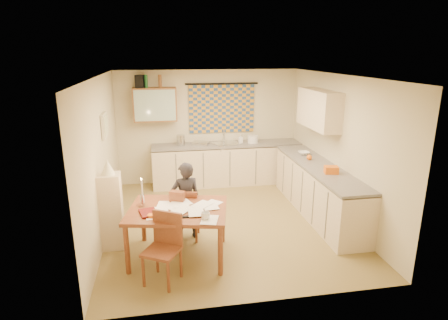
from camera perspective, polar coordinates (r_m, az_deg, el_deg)
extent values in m
cube|color=olive|center=(6.67, 0.33, -9.35)|extent=(4.00, 4.50, 0.02)
cube|color=white|center=(6.03, 0.37, 12.80)|extent=(4.00, 4.50, 0.02)
cube|color=beige|center=(8.41, -2.40, 5.09)|extent=(4.00, 0.02, 2.50)
cube|color=beige|center=(4.15, 5.95, -6.84)|extent=(4.00, 0.02, 2.50)
cube|color=beige|center=(6.21, -18.22, 0.27)|extent=(0.02, 4.50, 2.50)
cube|color=beige|center=(6.87, 17.09, 1.85)|extent=(0.02, 4.50, 2.50)
cube|color=navy|center=(8.35, -0.33, 7.80)|extent=(1.45, 0.03, 1.05)
cylinder|color=black|center=(8.27, -0.31, 11.56)|extent=(1.60, 0.04, 0.04)
cube|color=brown|center=(8.08, -10.47, 8.33)|extent=(0.90, 0.34, 0.70)
cube|color=#99B2A5|center=(7.91, -10.47, 8.16)|extent=(0.84, 0.02, 0.64)
cube|color=beige|center=(7.17, 14.23, 7.54)|extent=(0.34, 1.30, 0.70)
cube|color=beige|center=(6.49, -17.74, 5.07)|extent=(0.04, 0.50, 0.40)
cube|color=silver|center=(6.49, -17.52, 5.08)|extent=(0.01, 0.42, 0.32)
cube|color=beige|center=(8.37, 0.52, -0.74)|extent=(3.30, 0.60, 0.86)
cube|color=#5F5C5A|center=(8.25, 0.53, 2.38)|extent=(3.30, 0.62, 0.04)
cube|color=beige|center=(7.03, 14.07, -4.61)|extent=(0.60, 2.95, 0.86)
cube|color=#5F5C5A|center=(6.88, 14.33, -0.94)|extent=(0.62, 2.95, 0.04)
cube|color=white|center=(6.26, 17.50, -7.74)|extent=(0.54, 0.54, 0.82)
cube|color=black|center=(6.10, 17.83, -4.10)|extent=(0.52, 0.52, 0.03)
cube|color=silver|center=(8.25, 0.34, 2.24)|extent=(0.67, 0.61, 0.10)
cylinder|color=silver|center=(8.37, -0.02, 3.72)|extent=(0.03, 0.03, 0.28)
cube|color=silver|center=(8.15, -3.58, 2.55)|extent=(0.43, 0.40, 0.06)
cylinder|color=silver|center=(8.10, -6.60, 3.03)|extent=(0.19, 0.19, 0.24)
cylinder|color=white|center=(8.34, 4.42, 3.20)|extent=(0.32, 0.32, 0.16)
imported|color=white|center=(8.33, 2.53, 3.28)|extent=(0.11, 0.11, 0.18)
imported|color=white|center=(7.53, 12.06, 1.05)|extent=(0.23, 0.23, 0.05)
cube|color=orange|center=(6.46, 16.03, -1.45)|extent=(0.25, 0.20, 0.12)
sphere|color=orange|center=(7.15, 12.86, 0.39)|extent=(0.10, 0.10, 0.10)
cube|color=black|center=(8.03, -12.70, 11.61)|extent=(0.20, 0.23, 0.26)
cylinder|color=#195926|center=(8.03, -11.81, 11.66)|extent=(0.08, 0.08, 0.26)
cylinder|color=brown|center=(8.03, -9.73, 11.77)|extent=(0.08, 0.08, 0.26)
cube|color=brown|center=(5.34, -7.08, -7.59)|extent=(1.54, 1.28, 0.05)
cube|color=brown|center=(5.98, -5.69, -8.17)|extent=(0.45, 0.45, 0.04)
cube|color=brown|center=(5.73, -5.97, -6.81)|extent=(0.38, 0.11, 0.42)
cube|color=brown|center=(4.93, -9.47, -13.56)|extent=(0.56, 0.56, 0.04)
cube|color=brown|center=(4.96, -8.56, -10.14)|extent=(0.38, 0.23, 0.45)
imported|color=black|center=(5.89, -5.83, -6.22)|extent=(0.54, 0.43, 1.26)
cube|color=beige|center=(5.85, -16.76, -7.52)|extent=(0.32, 0.30, 1.17)
cone|color=beige|center=(5.62, -17.33, -1.02)|extent=(0.20, 0.20, 0.22)
cube|color=brown|center=(5.54, -7.15, -5.53)|extent=(0.24, 0.18, 0.16)
imported|color=white|center=(4.96, -2.84, -8.48)|extent=(0.21, 0.21, 0.09)
imported|color=maroon|center=(5.20, -12.65, -8.06)|extent=(0.35, 0.40, 0.03)
imported|color=orange|center=(5.29, -11.88, -7.66)|extent=(0.38, 0.38, 0.02)
cube|color=orange|center=(5.10, -10.88, -8.38)|extent=(0.14, 0.12, 0.04)
cube|color=black|center=(5.04, -6.12, -8.64)|extent=(0.13, 0.06, 0.02)
cylinder|color=silver|center=(5.45, -12.33, -6.03)|extent=(0.07, 0.07, 0.18)
cylinder|color=white|center=(5.37, -12.40, -4.08)|extent=(0.03, 0.03, 0.22)
sphere|color=#FFCC66|center=(5.34, -12.52, -2.82)|extent=(0.02, 0.02, 0.02)
cube|color=white|center=(5.47, -9.04, -6.79)|extent=(0.26, 0.33, 0.00)
cube|color=white|center=(5.44, -1.89, -6.70)|extent=(0.36, 0.36, 0.00)
cube|color=white|center=(5.17, -10.72, -8.23)|extent=(0.25, 0.32, 0.00)
cube|color=white|center=(5.53, -6.35, -6.36)|extent=(0.30, 0.35, 0.00)
cube|color=white|center=(5.40, -7.46, -6.93)|extent=(0.36, 0.36, 0.00)
cube|color=white|center=(4.94, -2.22, -9.08)|extent=(0.28, 0.34, 0.00)
cube|color=white|center=(5.26, -9.66, -7.65)|extent=(0.22, 0.31, 0.00)
cube|color=white|center=(5.35, -2.16, -6.99)|extent=(0.24, 0.32, 0.00)
cube|color=white|center=(5.52, -6.87, -6.33)|extent=(0.25, 0.32, 0.00)
cube|color=white|center=(5.26, -6.38, -7.46)|extent=(0.35, 0.36, 0.00)
cube|color=white|center=(5.46, -6.59, -6.56)|extent=(0.22, 0.30, 0.00)
cube|color=white|center=(5.38, -3.37, -6.81)|extent=(0.36, 0.36, 0.00)
cube|color=white|center=(5.15, -4.27, -7.91)|extent=(0.22, 0.31, 0.00)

